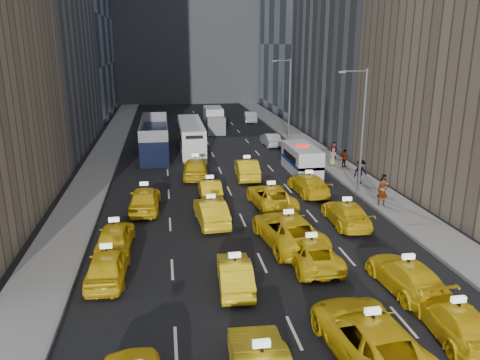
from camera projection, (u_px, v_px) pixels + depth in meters
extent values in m
plane|color=black|center=(271.00, 282.00, 21.71)|extent=(160.00, 160.00, 0.00)
cube|color=gray|center=(102.00, 160.00, 43.76)|extent=(3.00, 90.00, 0.15)
cube|color=gray|center=(318.00, 152.00, 46.96)|extent=(3.00, 90.00, 0.15)
cube|color=slate|center=(118.00, 160.00, 43.97)|extent=(0.15, 90.00, 0.18)
cube|color=slate|center=(304.00, 153.00, 46.74)|extent=(0.15, 90.00, 0.18)
cylinder|color=#595B60|center=(362.00, 133.00, 33.22)|extent=(0.20, 0.20, 9.00)
cylinder|color=#595B60|center=(354.00, 71.00, 31.86)|extent=(1.80, 0.12, 0.12)
cube|color=slate|center=(342.00, 72.00, 31.74)|extent=(0.50, 0.22, 0.12)
cylinder|color=#595B60|center=(289.00, 100.00, 52.16)|extent=(0.20, 0.20, 9.00)
cylinder|color=#595B60|center=(283.00, 60.00, 50.80)|extent=(1.80, 0.12, 0.12)
cube|color=slate|center=(274.00, 61.00, 50.68)|extent=(0.50, 0.22, 0.12)
imported|color=yellow|center=(370.00, 337.00, 16.27)|extent=(3.15, 6.09, 1.64)
imported|color=yellow|center=(455.00, 320.00, 17.53)|extent=(2.22, 4.73, 1.33)
imported|color=yellow|center=(108.00, 265.00, 21.70)|extent=(1.90, 4.45, 1.50)
imported|color=yellow|center=(235.00, 273.00, 21.07)|extent=(1.67, 4.21, 1.36)
imported|color=yellow|center=(311.00, 251.00, 23.29)|extent=(2.23, 4.85, 1.35)
imported|color=yellow|center=(406.00, 276.00, 20.81)|extent=(2.26, 4.99, 1.42)
imported|color=yellow|center=(115.00, 237.00, 24.88)|extent=(1.97, 4.48, 1.50)
imported|color=yellow|center=(211.00, 211.00, 28.57)|extent=(1.97, 4.75, 1.53)
imported|color=yellow|center=(288.00, 230.00, 25.61)|extent=(3.41, 6.26, 1.66)
imported|color=yellow|center=(346.00, 213.00, 28.42)|extent=(2.14, 4.93, 1.41)
imported|color=yellow|center=(145.00, 199.00, 30.69)|extent=(2.10, 4.88, 1.64)
imported|color=yellow|center=(210.00, 189.00, 33.18)|extent=(1.46, 4.16, 1.37)
imported|color=yellow|center=(271.00, 196.00, 31.45)|extent=(2.83, 5.47, 1.47)
imported|color=yellow|center=(309.00, 184.00, 34.24)|extent=(2.25, 5.03, 1.43)
imported|color=yellow|center=(195.00, 168.00, 38.25)|extent=(2.33, 5.05, 1.68)
imported|color=yellow|center=(247.00, 169.00, 38.11)|extent=(1.91, 4.87, 1.58)
cube|color=silver|center=(302.00, 159.00, 39.81)|extent=(2.78, 5.86, 2.26)
cylinder|color=black|center=(297.00, 173.00, 38.03)|extent=(0.28, 0.90, 0.90)
cylinder|color=black|center=(319.00, 172.00, 38.32)|extent=(0.28, 0.90, 0.90)
cylinder|color=black|center=(285.00, 162.00, 41.68)|extent=(0.28, 0.90, 0.90)
cylinder|color=black|center=(305.00, 161.00, 41.97)|extent=(0.28, 0.90, 0.90)
cube|color=navy|center=(301.00, 161.00, 39.85)|extent=(2.82, 5.86, 0.26)
cube|color=red|center=(302.00, 145.00, 39.47)|extent=(1.06, 0.47, 0.16)
cube|color=black|center=(155.00, 137.00, 46.21)|extent=(2.90, 11.44, 3.31)
cylinder|color=black|center=(142.00, 160.00, 41.82)|extent=(0.28, 1.10, 1.10)
cylinder|color=black|center=(168.00, 159.00, 42.17)|extent=(0.28, 1.10, 1.10)
cylinder|color=black|center=(145.00, 139.00, 50.88)|extent=(0.28, 1.10, 1.10)
cylinder|color=black|center=(166.00, 139.00, 51.23)|extent=(0.28, 1.10, 1.10)
cube|color=silver|center=(191.00, 136.00, 48.30)|extent=(2.54, 11.00, 2.83)
cylinder|color=black|center=(184.00, 154.00, 44.06)|extent=(0.28, 1.10, 1.10)
cylinder|color=black|center=(205.00, 154.00, 44.36)|extent=(0.28, 1.10, 1.10)
cylinder|color=black|center=(180.00, 136.00, 52.73)|extent=(0.28, 1.10, 1.10)
cylinder|color=black|center=(198.00, 135.00, 53.03)|extent=(0.28, 1.10, 1.10)
cube|color=silver|center=(214.00, 120.00, 58.23)|extent=(2.84, 6.49, 2.87)
cylinder|color=black|center=(208.00, 130.00, 56.21)|extent=(0.28, 1.10, 1.10)
cylinder|color=black|center=(224.00, 130.00, 56.50)|extent=(0.28, 1.10, 1.10)
cylinder|color=black|center=(205.00, 124.00, 60.46)|extent=(0.28, 1.10, 1.10)
cylinder|color=black|center=(219.00, 124.00, 60.75)|extent=(0.28, 1.10, 1.10)
imported|color=#B1B4B9|center=(271.00, 139.00, 50.12)|extent=(1.58, 4.19, 1.36)
imported|color=black|center=(150.00, 126.00, 57.66)|extent=(3.08, 5.45, 1.44)
imported|color=slate|center=(216.00, 116.00, 64.89)|extent=(2.73, 5.78, 1.63)
imported|color=black|center=(189.00, 119.00, 62.58)|extent=(2.05, 4.71, 1.58)
imported|color=#9D9FA4|center=(250.00, 117.00, 65.11)|extent=(2.00, 4.73, 1.52)
imported|color=gray|center=(382.00, 192.00, 31.26)|extent=(0.79, 0.62, 1.90)
imported|color=gray|center=(384.00, 185.00, 33.19)|extent=(0.85, 0.59, 1.59)
imported|color=gray|center=(360.00, 172.00, 35.98)|extent=(1.32, 0.84, 1.90)
imported|color=gray|center=(344.00, 158.00, 40.92)|extent=(1.01, 0.71, 1.57)
imported|color=gray|center=(333.00, 156.00, 41.46)|extent=(0.88, 0.53, 1.72)
imported|color=gray|center=(334.00, 150.00, 44.11)|extent=(1.48, 0.68, 1.54)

